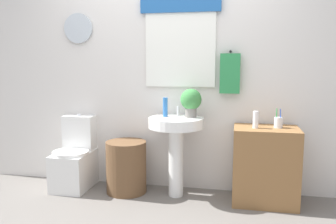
# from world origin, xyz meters

# --- Properties ---
(back_wall) EXTENTS (4.40, 0.18, 2.60)m
(back_wall) POSITION_xyz_m (0.00, 1.15, 1.31)
(back_wall) COLOR silver
(back_wall) RESTS_ON ground_plane
(toilet) EXTENTS (0.38, 0.51, 0.79)m
(toilet) POSITION_xyz_m (-0.97, 0.89, 0.30)
(toilet) COLOR white
(toilet) RESTS_ON ground_plane
(laundry_hamper) EXTENTS (0.42, 0.42, 0.54)m
(laundry_hamper) POSITION_xyz_m (-0.38, 0.85, 0.27)
(laundry_hamper) COLOR brown
(laundry_hamper) RESTS_ON ground_plane
(pedestal_sink) EXTENTS (0.55, 0.55, 0.81)m
(pedestal_sink) POSITION_xyz_m (0.15, 0.85, 0.62)
(pedestal_sink) COLOR white
(pedestal_sink) RESTS_ON ground_plane
(faucet) EXTENTS (0.03, 0.03, 0.10)m
(faucet) POSITION_xyz_m (0.15, 0.97, 0.86)
(faucet) COLOR silver
(faucet) RESTS_ON pedestal_sink
(wooden_cabinet) EXTENTS (0.61, 0.44, 0.74)m
(wooden_cabinet) POSITION_xyz_m (1.03, 0.85, 0.37)
(wooden_cabinet) COLOR olive
(wooden_cabinet) RESTS_ON ground_plane
(soap_bottle) EXTENTS (0.05, 0.05, 0.19)m
(soap_bottle) POSITION_xyz_m (0.03, 0.90, 0.91)
(soap_bottle) COLOR #2D6BB7
(soap_bottle) RESTS_ON pedestal_sink
(potted_plant) EXTENTS (0.21, 0.21, 0.29)m
(potted_plant) POSITION_xyz_m (0.29, 0.91, 0.98)
(potted_plant) COLOR slate
(potted_plant) RESTS_ON pedestal_sink
(lotion_bottle) EXTENTS (0.05, 0.05, 0.16)m
(lotion_bottle) POSITION_xyz_m (0.92, 0.81, 0.82)
(lotion_bottle) COLOR white
(lotion_bottle) RESTS_ON wooden_cabinet
(toothbrush_cup) EXTENTS (0.08, 0.08, 0.19)m
(toothbrush_cup) POSITION_xyz_m (1.13, 0.87, 0.79)
(toothbrush_cup) COLOR silver
(toothbrush_cup) RESTS_ON wooden_cabinet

